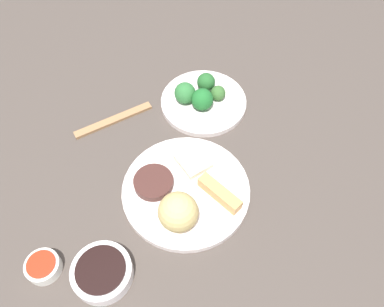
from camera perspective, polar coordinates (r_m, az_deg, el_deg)
The scene contains 16 objects.
tabletop at distance 0.84m, azimuth -0.90°, elevation -6.15°, with size 2.20×2.20×0.02m, color #483F38.
main_plate at distance 0.82m, azimuth -0.87°, elevation -5.82°, with size 0.28×0.28×0.02m, color white.
rice_scoop at distance 0.75m, azimuth -2.10°, elevation -8.74°, with size 0.08×0.08×0.08m, color tan.
spring_roll at distance 0.80m, azimuth 4.16°, elevation -5.98°, with size 0.10×0.03×0.03m, color tan.
crab_rangoon_wonton at distance 0.85m, azimuth 0.15°, elevation -1.16°, with size 0.06×0.07×0.01m, color beige.
stir_fry_heap at distance 0.82m, azimuth -5.79°, elevation -4.32°, with size 0.09×0.09×0.02m, color #432520.
broccoli_plate at distance 0.98m, azimuth 1.74°, elevation 7.72°, with size 0.22×0.22×0.01m, color white.
broccoli_floret_0 at distance 0.98m, azimuth 2.13°, elevation 10.66°, with size 0.05×0.05×0.05m, color #26602A.
broccoli_floret_1 at distance 0.94m, azimuth 1.55°, elevation 8.12°, with size 0.05×0.05×0.05m, color #1F682A.
broccoli_floret_2 at distance 0.96m, azimuth 3.92°, elevation 9.03°, with size 0.04×0.04×0.04m, color #38662E.
broccoli_floret_3 at distance 0.95m, azimuth -1.06°, elevation 9.07°, with size 0.05×0.05×0.05m, color #2F7136.
soy_sauce_bowl at distance 0.77m, azimuth -13.29°, elevation -16.98°, with size 0.11×0.11×0.03m, color white.
soy_sauce_bowl_liquid at distance 0.75m, azimuth -13.57°, elevation -16.55°, with size 0.09×0.09×0.00m, color black.
sauce_ramekin_sweet_and_sour at distance 0.80m, azimuth -21.40°, elevation -15.47°, with size 0.07×0.07×0.03m, color white.
sauce_ramekin_sweet_and_sour_liquid at distance 0.79m, azimuth -21.74°, elevation -15.08°, with size 0.05×0.05×0.00m, color red.
chopsticks_pair at distance 0.96m, azimuth -11.67°, elevation 4.94°, with size 0.20×0.02×0.01m, color #9F744B.
Camera 1 is at (0.20, 0.35, 0.75)m, focal length 35.59 mm.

